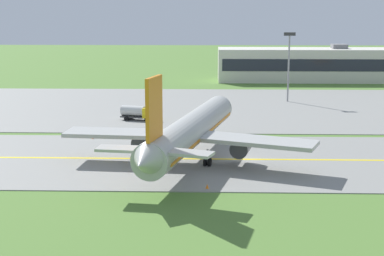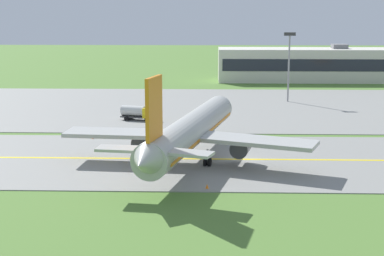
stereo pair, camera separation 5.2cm
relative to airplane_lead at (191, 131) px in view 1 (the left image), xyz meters
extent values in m
plane|color=#517A33|center=(6.84, 1.27, -4.13)|extent=(500.00, 500.00, 0.00)
cube|color=gray|center=(6.84, 1.27, -4.08)|extent=(240.00, 28.00, 0.10)
cube|color=gray|center=(16.84, 43.27, -4.08)|extent=(140.00, 52.00, 0.10)
cube|color=yellow|center=(6.84, 1.27, -4.03)|extent=(220.00, 0.60, 0.01)
cylinder|color=#ADADA8|center=(0.11, 0.48, 0.07)|extent=(11.59, 34.02, 4.00)
cone|color=#ADADA8|center=(4.23, 18.20, 0.07)|extent=(4.29, 3.39, 3.80)
cone|color=#ADADA8|center=(-4.05, -17.45, 0.47)|extent=(4.04, 3.89, 3.40)
cube|color=orange|center=(0.11, 0.48, -0.43)|extent=(11.05, 31.39, 0.36)
cube|color=#1E232D|center=(3.73, 16.06, 0.77)|extent=(3.72, 2.52, 0.70)
cube|color=#ADADA8|center=(-8.67, 0.26, -0.43)|extent=(15.37, 6.11, 0.50)
cylinder|color=#47474C|center=(-6.27, 1.75, -1.83)|extent=(3.01, 3.83, 2.30)
cylinder|color=black|center=(-5.90, 3.31, -1.83)|extent=(2.10, 0.72, 2.10)
cube|color=#ADADA8|center=(7.89, -3.59, -0.43)|extent=(15.72, 9.87, 0.50)
cylinder|color=#47474C|center=(6.40, -1.19, -1.83)|extent=(3.01, 3.83, 2.30)
cylinder|color=black|center=(6.76, 0.37, -1.83)|extent=(2.10, 0.72, 2.10)
cube|color=orange|center=(-3.28, -14.14, 5.32)|extent=(1.38, 4.38, 6.50)
cube|color=#ADADA8|center=(-6.44, -13.61, 0.87)|extent=(6.25, 3.12, 0.30)
cube|color=#ADADA8|center=(-0.21, -15.05, 0.87)|extent=(6.45, 4.23, 0.30)
cylinder|color=slate|center=(3.05, 13.14, -2.76)|extent=(0.24, 0.24, 1.65)
cylinder|color=black|center=(3.05, 13.14, -3.58)|extent=(0.59, 1.15, 1.10)
cylinder|color=slate|center=(-2.87, -0.88, -2.76)|extent=(0.24, 0.24, 1.65)
cylinder|color=black|center=(-3.14, -0.82, -3.58)|extent=(0.59, 1.15, 1.10)
cylinder|color=black|center=(-2.61, -0.95, -3.58)|extent=(0.59, 1.15, 1.10)
cylinder|color=slate|center=(2.19, -2.06, -2.76)|extent=(0.24, 0.24, 1.65)
cylinder|color=black|center=(1.92, -2.00, -3.58)|extent=(0.59, 1.15, 1.10)
cylinder|color=black|center=(2.46, -2.12, -3.58)|extent=(0.59, 1.15, 1.10)
cube|color=yellow|center=(-8.23, 27.71, -2.63)|extent=(2.25, 2.39, 1.80)
cube|color=#1E232D|center=(-7.49, 27.52, -2.32)|extent=(0.58, 1.81, 0.81)
cylinder|color=silver|center=(-11.14, 28.47, -2.38)|extent=(4.52, 2.81, 1.80)
cube|color=#383838|center=(-11.14, 28.47, -3.41)|extent=(4.60, 3.10, 0.24)
cylinder|color=orange|center=(-8.23, 27.71, -1.63)|extent=(0.20, 0.20, 0.18)
cylinder|color=black|center=(-7.98, 28.68, -3.68)|extent=(0.95, 0.52, 0.90)
cylinder|color=black|center=(-8.49, 26.75, -3.68)|extent=(0.95, 0.52, 0.90)
cylinder|color=black|center=(-11.68, 29.70, -3.68)|extent=(0.95, 0.52, 0.90)
cylinder|color=black|center=(-12.22, 27.67, -3.68)|extent=(0.95, 0.52, 0.90)
cube|color=beige|center=(28.44, 88.12, 0.32)|extent=(47.17, 12.64, 8.91)
cube|color=#1E232D|center=(28.44, 81.75, 0.77)|extent=(45.28, 0.10, 3.21)
cube|color=slate|center=(37.88, 88.12, 5.38)|extent=(4.00, 4.00, 1.20)
cylinder|color=gray|center=(19.13, 50.48, 2.87)|extent=(0.36, 0.36, 14.00)
cube|color=#333333|center=(19.13, 50.48, 10.22)|extent=(2.40, 0.50, 0.70)
cone|color=orange|center=(2.19, -11.52, -3.83)|extent=(0.44, 0.44, 0.60)
cone|color=orange|center=(-15.33, 12.96, -3.83)|extent=(0.44, 0.44, 0.60)
camera|label=1|loc=(2.32, -72.59, 15.24)|focal=54.27mm
camera|label=2|loc=(2.37, -72.59, 15.24)|focal=54.27mm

